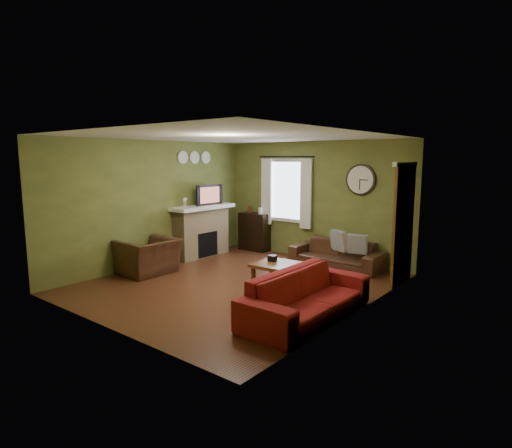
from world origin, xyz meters
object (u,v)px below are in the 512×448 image
Objects in this scene: bookshelf at (254,232)px; sofa_red at (307,295)px; armchair at (149,256)px; coffee_table at (276,274)px; sofa_brown at (336,254)px.

sofa_red is (3.41, -3.04, -0.13)m from bookshelf.
armchair reaches higher than sofa_red.
bookshelf is 2.98m from armchair.
coffee_table is at bearing 51.22° from sofa_red.
bookshelf reaches higher than sofa_brown.
sofa_red is at bearing 89.34° from armchair.
bookshelf reaches higher than coffee_table.
bookshelf is at bearing 175.57° from armchair.
sofa_brown is at bearing 82.47° from coffee_table.
sofa_red reaches higher than sofa_brown.
bookshelf is 2.38m from sofa_brown.
sofa_brown is (2.37, -0.24, -0.18)m from bookshelf.
bookshelf is 0.41× the size of sofa_red.
coffee_table is at bearing -43.39° from bookshelf.
armchair reaches higher than sofa_brown.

